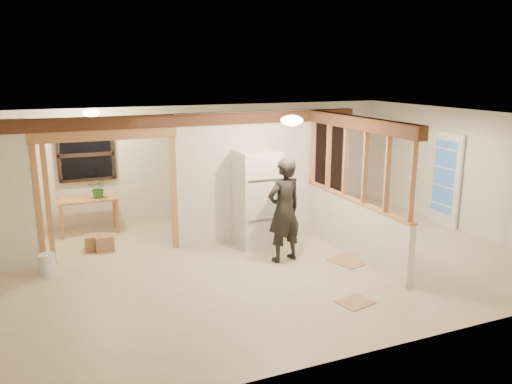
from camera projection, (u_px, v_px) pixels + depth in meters
name	position (u px, v px, depth m)	size (l,w,h in m)	color
floor	(262.00, 259.00, 8.83)	(9.00, 6.50, 0.01)	beige
ceiling	(262.00, 117.00, 8.23)	(9.00, 6.50, 0.01)	white
wall_back	(206.00, 160.00, 11.44)	(9.00, 0.01, 2.50)	silver
wall_front	(376.00, 253.00, 5.62)	(9.00, 0.01, 2.50)	silver
wall_right	(463.00, 171.00, 10.21)	(0.01, 6.50, 2.50)	silver
partition_left_stub	(4.00, 197.00, 8.09)	(0.90, 0.12, 2.50)	white
partition_center	(247.00, 176.00, 9.68)	(2.80, 0.12, 2.50)	white
doorway_frame	(109.00, 196.00, 8.74)	(2.46, 0.14, 2.20)	tan
header_beam_back	(185.00, 120.00, 8.97)	(7.00, 0.18, 0.22)	brown
header_beam_right	(357.00, 123.00, 8.50)	(0.18, 3.30, 0.22)	brown
pony_wall	(352.00, 228.00, 8.95)	(0.12, 3.20, 1.00)	white
stud_partition	(355.00, 164.00, 8.67)	(0.14, 3.20, 1.32)	tan
window_back	(86.00, 155.00, 10.33)	(1.12, 0.10, 1.10)	black
french_door	(445.00, 179.00, 10.60)	(0.12, 0.86, 2.00)	white
ceiling_dome_main	(292.00, 120.00, 7.90)	(0.36, 0.36, 0.16)	#FFEABF
ceiling_dome_util	(92.00, 113.00, 9.37)	(0.32, 0.32, 0.14)	#FFEABF
hanging_bulb	(125.00, 131.00, 9.00)	(0.07, 0.07, 0.07)	#FFD88C
refrigerator	(257.00, 198.00, 9.40)	(0.75, 0.72, 1.81)	white
woman	(284.00, 210.00, 8.56)	(0.67, 0.44, 1.83)	black
work_table	(89.00, 215.00, 10.21)	(1.16, 0.58, 0.73)	tan
potted_plant	(99.00, 188.00, 10.08)	(0.37, 0.32, 0.41)	#346D30
shop_vac	(6.00, 232.00, 9.39)	(0.45, 0.45, 0.58)	#A31C0F
bookshelf	(321.00, 163.00, 12.37)	(1.01, 0.34, 2.02)	black
bucket	(47.00, 264.00, 8.15)	(0.27, 0.27, 0.34)	white
box_util_a	(104.00, 243.00, 9.23)	(0.32, 0.28, 0.28)	#9E6C4C
box_util_b	(93.00, 242.00, 9.26)	(0.30, 0.30, 0.28)	#9E6C4C
floor_panel_near	(350.00, 261.00, 8.73)	(0.57, 0.57, 0.02)	tan
floor_panel_far	(355.00, 302.00, 7.17)	(0.48, 0.38, 0.02)	tan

